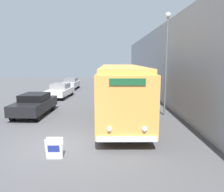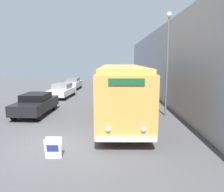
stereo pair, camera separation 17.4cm
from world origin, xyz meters
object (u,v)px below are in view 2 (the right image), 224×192
vintage_bus (122,90)px  streetlamp (168,51)px  parked_car_near (36,104)px  sign_board (53,148)px  parked_car_mid (62,90)px  parked_car_far (73,83)px

vintage_bus → streetlamp: 4.12m
parked_car_near → sign_board: bearing=-63.0°
streetlamp → parked_car_near: size_ratio=1.53×
parked_car_mid → parked_car_far: (-0.04, 6.39, 0.03)m
vintage_bus → sign_board: 6.53m
vintage_bus → parked_car_far: (-5.89, 14.90, -1.15)m
sign_board → parked_car_near: parked_car_near is taller
sign_board → streetlamp: size_ratio=0.12×
vintage_bus → parked_car_mid: size_ratio=2.28×
parked_car_near → parked_car_far: parked_car_near is taller
vintage_bus → parked_car_near: (-6.01, 1.27, -1.14)m
vintage_bus → parked_car_mid: bearing=124.5°
parked_car_near → parked_car_mid: (0.16, 7.23, -0.04)m
parked_car_near → parked_car_mid: bearing=91.5°
vintage_bus → parked_car_far: vintage_bus is taller
vintage_bus → streetlamp: size_ratio=1.49×
sign_board → parked_car_far: 20.77m
sign_board → parked_car_mid: (-2.97, 14.15, 0.35)m
sign_board → parked_car_near: (-3.12, 6.93, 0.39)m
vintage_bus → streetlamp: streetlamp is taller
streetlamp → parked_car_near: 9.80m
sign_board → streetlamp: streetlamp is taller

